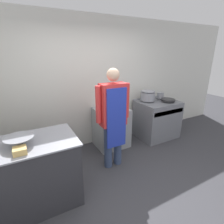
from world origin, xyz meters
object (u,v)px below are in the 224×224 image
(stove, at_px, (156,119))
(saute_pan, at_px, (168,100))
(person_cook, at_px, (113,114))
(stock_pot, at_px, (148,95))
(plastic_tub, at_px, (20,151))
(sauce_pot, at_px, (160,95))
(fridge_unit, at_px, (111,127))
(mixing_bowl, at_px, (20,141))

(stove, distance_m, saute_pan, 0.54)
(person_cook, relative_size, stock_pot, 5.37)
(plastic_tub, relative_size, sauce_pot, 0.86)
(stove, bearing_deg, fridge_unit, 174.87)
(stove, bearing_deg, person_cook, -159.99)
(plastic_tub, height_order, saute_pan, plastic_tub)
(person_cook, relative_size, plastic_tub, 12.60)
(stove, relative_size, saute_pan, 2.91)
(person_cook, distance_m, plastic_tub, 1.51)
(fridge_unit, xyz_separation_m, person_cook, (-0.32, -0.66, 0.57))
(stock_pot, bearing_deg, mixing_bowl, -160.50)
(mixing_bowl, height_order, saute_pan, mixing_bowl)
(person_cook, relative_size, saute_pan, 5.54)
(saute_pan, bearing_deg, person_cook, -166.14)
(sauce_pot, bearing_deg, stock_pot, 180.00)
(plastic_tub, distance_m, sauce_pot, 3.34)
(person_cook, height_order, mixing_bowl, person_cook)
(mixing_bowl, bearing_deg, stove, 15.82)
(stove, bearing_deg, saute_pan, -35.39)
(mixing_bowl, distance_m, plastic_tub, 0.20)
(stove, height_order, stock_pot, stock_pot)
(stock_pot, xyz_separation_m, saute_pan, (0.39, -0.27, -0.10))
(person_cook, bearing_deg, mixing_bowl, -168.82)
(stock_pot, bearing_deg, saute_pan, -34.00)
(saute_pan, distance_m, sauce_pot, 0.27)
(person_cook, height_order, sauce_pot, person_cook)
(mixing_bowl, height_order, plastic_tub, mixing_bowl)
(stock_pot, bearing_deg, stove, -32.73)
(person_cook, xyz_separation_m, saute_pan, (1.70, 0.42, -0.07))
(stock_pot, relative_size, sauce_pot, 2.02)
(plastic_tub, bearing_deg, sauce_pot, 20.38)
(fridge_unit, bearing_deg, plastic_tub, -147.01)
(stove, xyz_separation_m, sauce_pot, (0.19, 0.13, 0.54))
(person_cook, xyz_separation_m, mixing_bowl, (-1.43, -0.28, -0.01))
(mixing_bowl, relative_size, stock_pot, 1.04)
(stove, relative_size, mixing_bowl, 2.71)
(stove, relative_size, person_cook, 0.53)
(mixing_bowl, xyz_separation_m, saute_pan, (3.13, 0.70, -0.06))
(fridge_unit, relative_size, stock_pot, 2.61)
(plastic_tub, relative_size, saute_pan, 0.44)
(person_cook, distance_m, stock_pot, 1.47)
(person_cook, bearing_deg, stove, 20.01)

